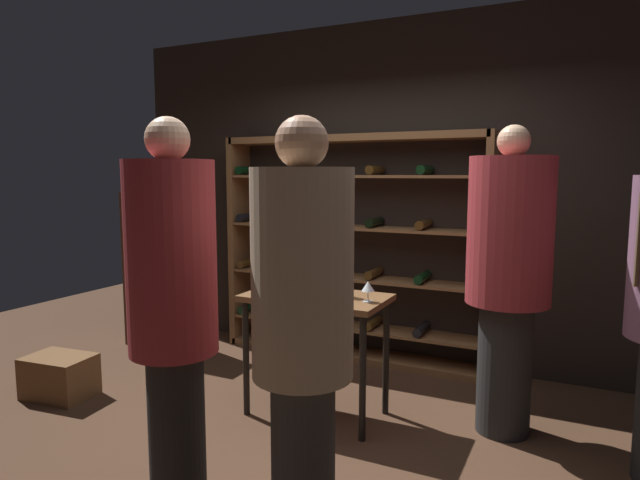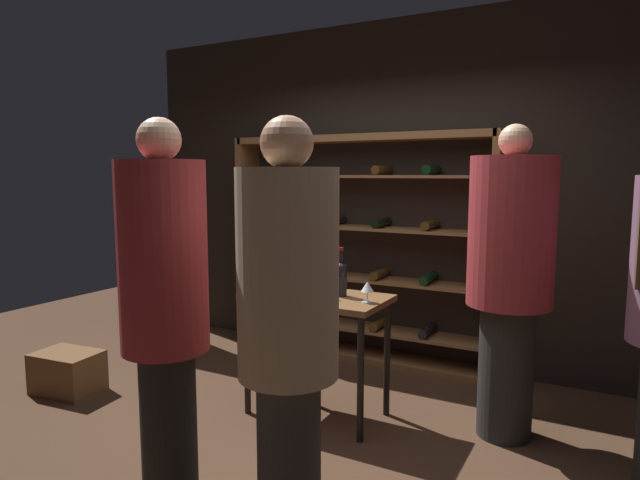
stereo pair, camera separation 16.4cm
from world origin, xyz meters
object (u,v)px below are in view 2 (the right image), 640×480
wine_crate (68,372)px  person_bystander_dark_jacket (510,269)px  person_guest_plum_blouse (288,321)px  wine_bottle_red_label (310,275)px  tasting_table (317,312)px  wine_glass_stemmed_center (367,288)px  wine_bottle_gold_foil (341,279)px  wine_rack (359,250)px  display_cabinet (163,267)px  person_bystander_red_print (165,301)px

wine_crate → person_bystander_dark_jacket: bearing=16.1°
person_guest_plum_blouse → wine_bottle_red_label: bearing=82.1°
tasting_table → wine_glass_stemmed_center: (0.39, -0.04, 0.21)m
person_bystander_dark_jacket → wine_glass_stemmed_center: person_bystander_dark_jacket is taller
wine_bottle_red_label → person_guest_plum_blouse: bearing=-63.8°
person_guest_plum_blouse → wine_bottle_gold_foil: person_guest_plum_blouse is taller
wine_rack → wine_bottle_red_label: size_ratio=6.56×
person_guest_plum_blouse → display_cabinet: person_guest_plum_blouse is taller
display_cabinet → wine_bottle_gold_foil: size_ratio=4.55×
person_bystander_red_print → tasting_table: bearing=172.1°
person_bystander_red_print → wine_bottle_red_label: size_ratio=5.14×
wine_glass_stemmed_center → wine_rack: bearing=117.0°
person_bystander_dark_jacket → wine_crate: (-3.06, -0.88, -0.92)m
tasting_table → wine_bottle_gold_foil: (0.16, 0.05, 0.24)m
tasting_table → wine_glass_stemmed_center: 0.45m
tasting_table → wine_crate: bearing=-162.7°
display_cabinet → wine_bottle_gold_foil: display_cabinet is taller
wine_bottle_gold_foil → wine_bottle_red_label: wine_bottle_red_label is taller
tasting_table → person_bystander_red_print: bearing=-93.9°
wine_crate → wine_glass_stemmed_center: wine_glass_stemmed_center is taller
display_cabinet → wine_bottle_red_label: display_cabinet is taller
person_bystander_red_print → wine_crate: (-1.77, 0.74, -0.91)m
display_cabinet → wine_glass_stemmed_center: size_ratio=11.11×
wine_bottle_gold_foil → wine_glass_stemmed_center: 0.25m
person_bystander_dark_jacket → person_bystander_red_print: person_bystander_dark_jacket is taller
tasting_table → wine_crate: 2.03m
wine_rack → wine_bottle_red_label: 1.23m
wine_crate → display_cabinet: display_cabinet is taller
wine_crate → tasting_table: bearing=17.3°
wine_rack → display_cabinet: wine_rack is taller
display_cabinet → person_guest_plum_blouse: bearing=-36.7°
tasting_table → person_bystander_dark_jacket: (1.20, 0.30, 0.35)m
wine_crate → wine_glass_stemmed_center: 2.44m
wine_rack → person_guest_plum_blouse: wine_rack is taller
wine_bottle_red_label → wine_glass_stemmed_center: (0.44, -0.03, -0.04)m
person_guest_plum_blouse → wine_crate: 2.69m
person_guest_plum_blouse → tasting_table: bearing=80.0°
tasting_table → wine_bottle_gold_foil: wine_bottle_gold_foil is taller
wine_rack → tasting_table: size_ratio=2.55×
tasting_table → display_cabinet: display_cabinet is taller
wine_bottle_red_label → wine_crate: bearing=-162.5°
tasting_table → display_cabinet: size_ratio=0.64×
wine_bottle_gold_foil → wine_bottle_red_label: 0.22m
wine_bottle_gold_foil → wine_rack: bearing=109.2°
person_guest_plum_blouse → person_bystander_dark_jacket: size_ratio=0.97×
person_bystander_red_print → wine_bottle_gold_foil: person_bystander_red_print is taller
person_bystander_red_print → wine_crate: size_ratio=3.99×
person_bystander_red_print → person_bystander_dark_jacket: bearing=137.5°
wine_rack → person_guest_plum_blouse: (0.82, -2.49, 0.05)m
person_bystander_red_print → display_cabinet: person_bystander_red_print is taller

